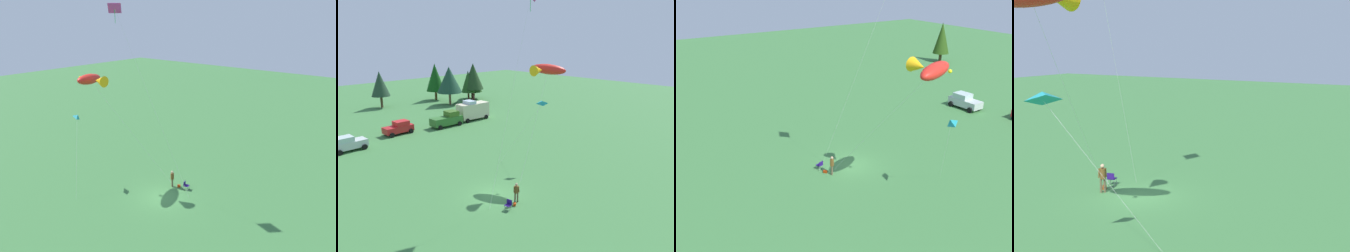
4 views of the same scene
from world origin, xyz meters
TOP-DOWN VIEW (x-y plane):
  - ground_plane at (0.00, 0.00)m, footprint 160.00×160.00m
  - person_kite_flyer at (0.54, -2.35)m, footprint 0.50×0.49m
  - folding_chair at (-0.83, -2.77)m, footprint 0.59×0.59m
  - backpack_on_grass at (-0.04, -2.70)m, footprint 0.39×0.37m
  - kite_large_fish at (8.11, 0.94)m, footprint 9.40×5.32m
  - kite_delta_teal at (9.24, 2.15)m, footprint 3.86×3.84m
  - kite_diamond_rainbow at (4.73, 0.29)m, footprint 7.66×2.80m

SIDE VIEW (x-z plane):
  - ground_plane at x=0.00m, z-range 0.00..0.00m
  - backpack_on_grass at x=-0.04m, z-range 0.00..0.22m
  - folding_chair at x=-0.83m, z-range 0.08..0.90m
  - person_kite_flyer at x=0.54m, z-range 0.15..1.89m
  - kite_delta_teal at x=9.24m, z-range 3.25..10.40m
  - kite_large_fish at x=8.11m, z-range 4.97..16.15m
  - kite_diamond_rainbow at x=4.73m, z-range 7.81..25.36m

